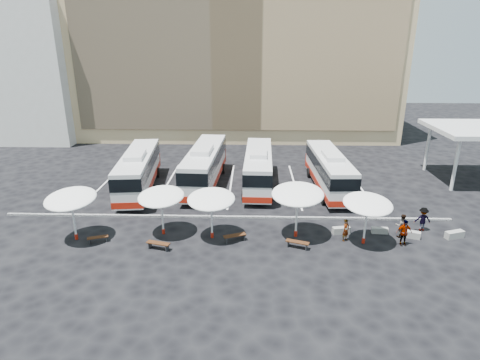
{
  "coord_description": "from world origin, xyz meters",
  "views": [
    {
      "loc": [
        1.88,
        -27.42,
        12.93
      ],
      "look_at": [
        1.0,
        3.0,
        2.2
      ],
      "focal_mm": 30.0,
      "sensor_mm": 36.0,
      "label": 1
    }
  ],
  "objects_px": {
    "wood_bench_1": "(158,244)",
    "conc_bench_3": "(454,235)",
    "conc_bench_1": "(380,230)",
    "passenger_2": "(404,233)",
    "bus_2": "(258,167)",
    "sunshade_1": "(161,197)",
    "sunshade_0": "(71,199)",
    "sunshade_3": "(298,194)",
    "bus_1": "(205,165)",
    "bus_3": "(329,170)",
    "conc_bench_0": "(341,230)",
    "passenger_0": "(346,230)",
    "passenger_1": "(402,226)",
    "conc_bench_2": "(411,234)",
    "bus_0": "(138,170)",
    "wood_bench_2": "(235,236)",
    "sunshade_2": "(211,199)",
    "wood_bench_3": "(297,243)",
    "sunshade_4": "(368,204)",
    "wood_bench_0": "(98,238)",
    "passenger_3": "(423,219)"
  },
  "relations": [
    {
      "from": "sunshade_0",
      "to": "bus_1",
      "type": "bearing_deg",
      "value": 55.78
    },
    {
      "from": "conc_bench_2",
      "to": "sunshade_1",
      "type": "bearing_deg",
      "value": 179.8
    },
    {
      "from": "wood_bench_1",
      "to": "conc_bench_3",
      "type": "bearing_deg",
      "value": 6.16
    },
    {
      "from": "conc_bench_3",
      "to": "conc_bench_0",
      "type": "bearing_deg",
      "value": 176.52
    },
    {
      "from": "conc_bench_1",
      "to": "passenger_2",
      "type": "xyz_separation_m",
      "value": [
        1.01,
        -1.69,
        0.7
      ]
    },
    {
      "from": "conc_bench_2",
      "to": "conc_bench_1",
      "type": "bearing_deg",
      "value": 162.92
    },
    {
      "from": "wood_bench_1",
      "to": "conc_bench_1",
      "type": "distance_m",
      "value": 15.32
    },
    {
      "from": "conc_bench_0",
      "to": "passenger_2",
      "type": "distance_m",
      "value": 4.1
    },
    {
      "from": "bus_0",
      "to": "passenger_1",
      "type": "xyz_separation_m",
      "value": [
        20.45,
        -8.73,
        -1.03
      ]
    },
    {
      "from": "sunshade_0",
      "to": "passenger_0",
      "type": "distance_m",
      "value": 18.45
    },
    {
      "from": "bus_2",
      "to": "conc_bench_0",
      "type": "xyz_separation_m",
      "value": [
        5.71,
        -9.63,
        -1.59
      ]
    },
    {
      "from": "sunshade_2",
      "to": "wood_bench_3",
      "type": "distance_m",
      "value": 6.37
    },
    {
      "from": "sunshade_0",
      "to": "conc_bench_1",
      "type": "xyz_separation_m",
      "value": [
        20.99,
        1.52,
        -2.77
      ]
    },
    {
      "from": "bus_1",
      "to": "conc_bench_2",
      "type": "distance_m",
      "value": 18.51
    },
    {
      "from": "bus_2",
      "to": "sunshade_0",
      "type": "height_order",
      "value": "bus_2"
    },
    {
      "from": "sunshade_2",
      "to": "passenger_2",
      "type": "relative_size",
      "value": 1.88
    },
    {
      "from": "sunshade_0",
      "to": "conc_bench_3",
      "type": "bearing_deg",
      "value": 2.09
    },
    {
      "from": "bus_0",
      "to": "conc_bench_3",
      "type": "distance_m",
      "value": 25.71
    },
    {
      "from": "bus_1",
      "to": "passenger_0",
      "type": "height_order",
      "value": "bus_1"
    },
    {
      "from": "conc_bench_0",
      "to": "passenger_0",
      "type": "relative_size",
      "value": 0.8
    },
    {
      "from": "wood_bench_3",
      "to": "wood_bench_2",
      "type": "bearing_deg",
      "value": 169.04
    },
    {
      "from": "bus_2",
      "to": "bus_3",
      "type": "bearing_deg",
      "value": -4.2
    },
    {
      "from": "bus_2",
      "to": "sunshade_1",
      "type": "relative_size",
      "value": 3.15
    },
    {
      "from": "bus_2",
      "to": "bus_1",
      "type": "bearing_deg",
      "value": -179.76
    },
    {
      "from": "bus_0",
      "to": "wood_bench_1",
      "type": "xyz_separation_m",
      "value": [
        4.12,
        -10.92,
        -1.52
      ]
    },
    {
      "from": "sunshade_0",
      "to": "passenger_2",
      "type": "bearing_deg",
      "value": -0.43
    },
    {
      "from": "bus_0",
      "to": "wood_bench_2",
      "type": "xyz_separation_m",
      "value": [
        9.03,
        -9.68,
        -1.52
      ]
    },
    {
      "from": "sunshade_1",
      "to": "conc_bench_2",
      "type": "distance_m",
      "value": 17.33
    },
    {
      "from": "sunshade_0",
      "to": "sunshade_3",
      "type": "bearing_deg",
      "value": 3.35
    },
    {
      "from": "bus_1",
      "to": "conc_bench_2",
      "type": "bearing_deg",
      "value": -30.69
    },
    {
      "from": "wood_bench_1",
      "to": "wood_bench_2",
      "type": "xyz_separation_m",
      "value": [
        4.92,
        1.24,
        -0.0
      ]
    },
    {
      "from": "conc_bench_2",
      "to": "passenger_3",
      "type": "height_order",
      "value": "passenger_3"
    },
    {
      "from": "sunshade_2",
      "to": "conc_bench_3",
      "type": "bearing_deg",
      "value": 1.45
    },
    {
      "from": "sunshade_4",
      "to": "conc_bench_1",
      "type": "height_order",
      "value": "sunshade_4"
    },
    {
      "from": "sunshade_3",
      "to": "wood_bench_1",
      "type": "xyz_separation_m",
      "value": [
        -9.11,
        -2.09,
        -2.76
      ]
    },
    {
      "from": "bus_3",
      "to": "passenger_0",
      "type": "distance_m",
      "value": 10.12
    },
    {
      "from": "sunshade_4",
      "to": "wood_bench_3",
      "type": "distance_m",
      "value": 5.2
    },
    {
      "from": "sunshade_3",
      "to": "wood_bench_2",
      "type": "bearing_deg",
      "value": -168.45
    },
    {
      "from": "wood_bench_2",
      "to": "wood_bench_3",
      "type": "height_order",
      "value": "wood_bench_2"
    },
    {
      "from": "sunshade_1",
      "to": "conc_bench_0",
      "type": "distance_m",
      "value": 12.76
    },
    {
      "from": "bus_3",
      "to": "conc_bench_0",
      "type": "relative_size",
      "value": 9.07
    },
    {
      "from": "sunshade_0",
      "to": "passenger_1",
      "type": "distance_m",
      "value": 22.37
    },
    {
      "from": "bus_2",
      "to": "wood_bench_2",
      "type": "xyz_separation_m",
      "value": [
        -1.73,
        -11.02,
        -1.46
      ]
    },
    {
      "from": "bus_3",
      "to": "passenger_1",
      "type": "xyz_separation_m",
      "value": [
        3.33,
        -9.41,
        -0.97
      ]
    },
    {
      "from": "wood_bench_0",
      "to": "conc_bench_2",
      "type": "height_order",
      "value": "conc_bench_2"
    },
    {
      "from": "sunshade_1",
      "to": "sunshade_3",
      "type": "height_order",
      "value": "sunshade_3"
    },
    {
      "from": "conc_bench_0",
      "to": "passenger_1",
      "type": "bearing_deg",
      "value": -6.29
    },
    {
      "from": "sunshade_3",
      "to": "wood_bench_3",
      "type": "xyz_separation_m",
      "value": [
        -0.06,
        -1.66,
        -2.77
      ]
    },
    {
      "from": "wood_bench_0",
      "to": "wood_bench_2",
      "type": "relative_size",
      "value": 0.88
    },
    {
      "from": "bus_0",
      "to": "wood_bench_2",
      "type": "distance_m",
      "value": 13.33
    }
  ]
}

